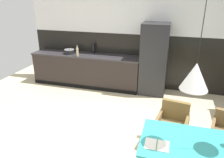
{
  "coord_description": "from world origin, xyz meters",
  "views": [
    {
      "loc": [
        0.65,
        -2.8,
        2.45
      ],
      "look_at": [
        -0.38,
        0.73,
        1.0
      ],
      "focal_mm": 34.57,
      "sensor_mm": 36.0,
      "label": 1
    }
  ],
  "objects": [
    {
      "name": "pendant_lamp_over_table_near",
      "position": [
        0.9,
        -0.47,
        1.63
      ],
      "size": [
        0.31,
        0.31,
        1.4
      ],
      "color": "black"
    },
    {
      "name": "back_wall_splashback_dark",
      "position": [
        0.0,
        2.89,
        0.73
      ],
      "size": [
        6.65,
        0.12,
        1.46
      ],
      "primitive_type": "cube",
      "color": "black",
      "rests_on": "ground"
    },
    {
      "name": "refrigerator_column",
      "position": [
        0.2,
        2.53,
        0.9
      ],
      "size": [
        0.66,
        0.6,
        1.81
      ],
      "primitive_type": "cube",
      "color": "#232326",
      "rests_on": "ground"
    },
    {
      "name": "ground_plane",
      "position": [
        0.0,
        0.0,
        0.0
      ],
      "size": [
        8.64,
        8.64,
        0.0
      ],
      "primitive_type": "plane",
      "color": "beige"
    },
    {
      "name": "bottle_vinegar_dark",
      "position": [
        -1.79,
        2.3,
        1.02
      ],
      "size": [
        0.06,
        0.06,
        0.29
      ],
      "color": "tan",
      "rests_on": "kitchen_counter"
    },
    {
      "name": "bottle_spice_small",
      "position": [
        -1.5,
        2.73,
        1.03
      ],
      "size": [
        0.07,
        0.07,
        0.32
      ],
      "color": "black",
      "rests_on": "kitchen_counter"
    },
    {
      "name": "armchair_corner_seat",
      "position": [
        0.77,
        0.44,
        0.52
      ],
      "size": [
        0.55,
        0.54,
        0.79
      ],
      "rotation": [
        0.0,
        0.0,
        2.98
      ],
      "color": "brown",
      "rests_on": "ground"
    },
    {
      "name": "cooking_pot",
      "position": [
        -2.12,
        2.48,
        0.96
      ],
      "size": [
        0.27,
        0.27,
        0.15
      ],
      "color": "black",
      "rests_on": "kitchen_counter"
    },
    {
      "name": "kitchen_counter",
      "position": [
        -1.66,
        2.53,
        0.45
      ],
      "size": [
        3.06,
        0.63,
        0.9
      ],
      "color": "#2A2320",
      "rests_on": "ground"
    },
    {
      "name": "open_book",
      "position": [
        0.57,
        -0.6,
        0.75
      ],
      "size": [
        0.29,
        0.22,
        0.02
      ],
      "color": "white",
      "rests_on": "dining_table"
    },
    {
      "name": "dining_table",
      "position": [
        1.26,
        -0.44,
        0.7
      ],
      "size": [
        1.81,
        0.81,
        0.74
      ],
      "color": "teal",
      "rests_on": "ground"
    },
    {
      "name": "back_wall_panel_upper",
      "position": [
        0.0,
        2.89,
        2.19
      ],
      "size": [
        6.65,
        0.12,
        1.46
      ],
      "primitive_type": "cube",
      "color": "white",
      "rests_on": "back_wall_splashback_dark"
    }
  ]
}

